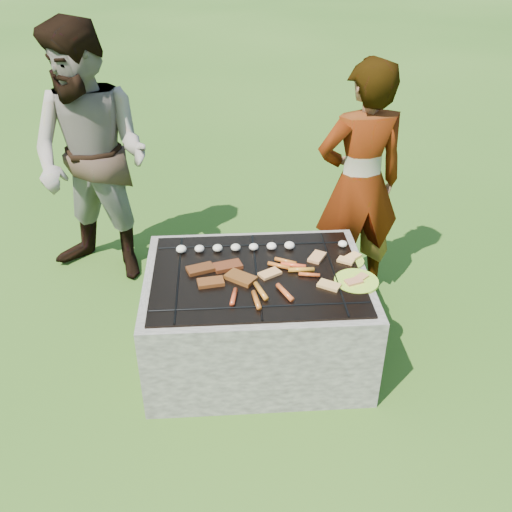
{
  "coord_description": "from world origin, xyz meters",
  "views": [
    {
      "loc": [
        -0.19,
        -2.74,
        2.44
      ],
      "look_at": [
        0.0,
        0.05,
        0.7
      ],
      "focal_mm": 40.0,
      "sensor_mm": 36.0,
      "label": 1
    }
  ],
  "objects": [
    {
      "name": "lawn",
      "position": [
        0.0,
        0.0,
        0.0
      ],
      "size": [
        60.0,
        60.0,
        0.0
      ],
      "primitive_type": "plane",
      "color": "#234C13",
      "rests_on": "ground"
    },
    {
      "name": "pork_slabs",
      "position": [
        -0.2,
        -0.0,
        0.62
      ],
      "size": [
        0.42,
        0.29,
        0.03
      ],
      "color": "brown",
      "rests_on": "fire_pit"
    },
    {
      "name": "plate_far",
      "position": [
        0.56,
        0.11,
        0.61
      ],
      "size": [
        0.21,
        0.21,
        0.03
      ],
      "color": "yellow",
      "rests_on": "fire_pit"
    },
    {
      "name": "fire_pit",
      "position": [
        0.0,
        0.0,
        0.28
      ],
      "size": [
        1.3,
        1.0,
        0.62
      ],
      "color": "gray",
      "rests_on": "ground"
    },
    {
      "name": "bread_on_grate",
      "position": [
        0.28,
        -0.0,
        0.62
      ],
      "size": [
        0.46,
        0.44,
        0.02
      ],
      "color": "tan",
      "rests_on": "fire_pit"
    },
    {
      "name": "sausages",
      "position": [
        0.11,
        -0.1,
        0.63
      ],
      "size": [
        0.53,
        0.5,
        0.03
      ],
      "color": "#BE5F1F",
      "rests_on": "fire_pit"
    },
    {
      "name": "mushrooms",
      "position": [
        -0.05,
        0.27,
        0.63
      ],
      "size": [
        1.06,
        0.06,
        0.04
      ],
      "color": "#ECE7C8",
      "rests_on": "fire_pit"
    },
    {
      "name": "bystander",
      "position": [
        -1.07,
        1.04,
        0.93
      ],
      "size": [
        1.11,
        1.01,
        1.85
      ],
      "primitive_type": "imported",
      "rotation": [
        0.0,
        0.0,
        -0.42
      ],
      "color": "gray",
      "rests_on": "ground"
    },
    {
      "name": "plate_near",
      "position": [
        0.56,
        -0.11,
        0.61
      ],
      "size": [
        0.3,
        0.3,
        0.03
      ],
      "color": "#F6FF3C",
      "rests_on": "fire_pit"
    },
    {
      "name": "cook",
      "position": [
        0.74,
        0.69,
        0.84
      ],
      "size": [
        0.66,
        0.49,
        1.67
      ],
      "primitive_type": "imported",
      "rotation": [
        0.0,
        0.0,
        3.3
      ],
      "color": "gray",
      "rests_on": "ground"
    }
  ]
}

